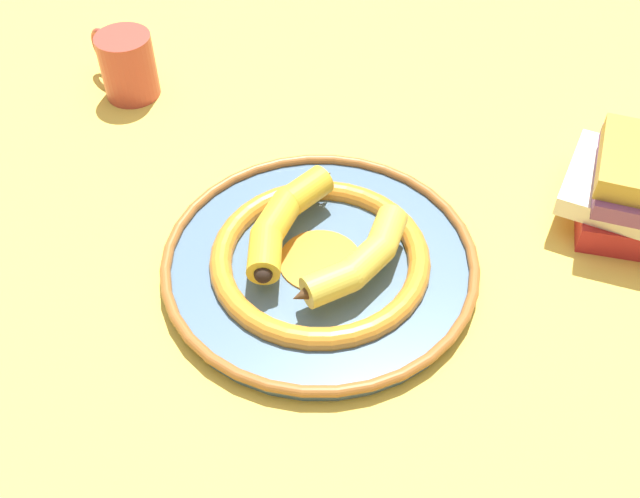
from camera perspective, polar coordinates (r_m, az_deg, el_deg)
ground_plane at (r=0.86m, az=0.00°, el=-0.38°), size 2.80×2.80×0.00m
decorative_bowl at (r=0.83m, az=0.00°, el=-0.94°), size 0.35×0.35×0.03m
banana_a at (r=0.79m, az=3.02°, el=-0.91°), size 0.16×0.11×0.03m
banana_b at (r=0.83m, az=-2.80°, el=2.37°), size 0.14×0.15×0.04m
coffee_mug at (r=1.10m, az=-14.53°, el=13.49°), size 0.08×0.12×0.09m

